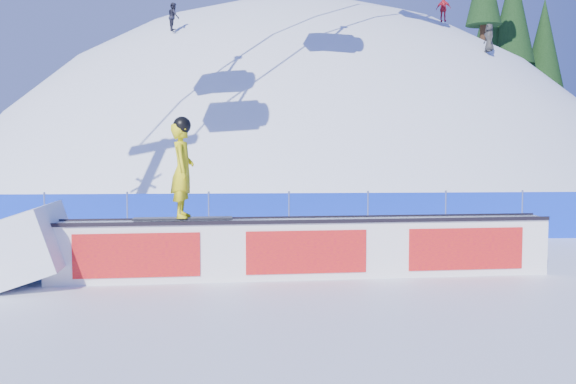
{
  "coord_description": "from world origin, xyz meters",
  "views": [
    {
      "loc": [
        -4.02,
        -11.46,
        2.35
      ],
      "look_at": [
        -3.16,
        2.3,
        1.38
      ],
      "focal_mm": 40.0,
      "sensor_mm": 36.0,
      "label": 1
    }
  ],
  "objects": [
    {
      "name": "ground",
      "position": [
        0.0,
        0.0,
        0.0
      ],
      "size": [
        160.0,
        160.0,
        0.0
      ],
      "primitive_type": "plane",
      "color": "white",
      "rests_on": "ground"
    },
    {
      "name": "treeline",
      "position": [
        22.76,
        40.08,
        10.11
      ],
      "size": [
        23.57,
        13.66,
        21.77
      ],
      "color": "black",
      "rests_on": "ground"
    },
    {
      "name": "safety_fence",
      "position": [
        0.0,
        4.5,
        0.6
      ],
      "size": [
        22.05,
        0.05,
        1.3
      ],
      "color": "#0E32CB",
      "rests_on": "ground"
    },
    {
      "name": "rail_box",
      "position": [
        -3.02,
        -0.05,
        0.53
      ],
      "size": [
        9.02,
        1.15,
        1.08
      ],
      "rotation": [
        0.0,
        0.0,
        0.06
      ],
      "color": "white",
      "rests_on": "ground"
    },
    {
      "name": "snowboarder",
      "position": [
        -5.16,
        -0.18,
        1.97
      ],
      "size": [
        1.74,
        0.62,
        1.8
      ],
      "rotation": [
        0.0,
        0.0,
        1.55
      ],
      "color": "black",
      "rests_on": "rail_box"
    },
    {
      "name": "distant_skiers",
      "position": [
        1.86,
        31.06,
        11.53
      ],
      "size": [
        19.58,
        11.09,
        7.13
      ],
      "color": "black",
      "rests_on": "ground"
    }
  ]
}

